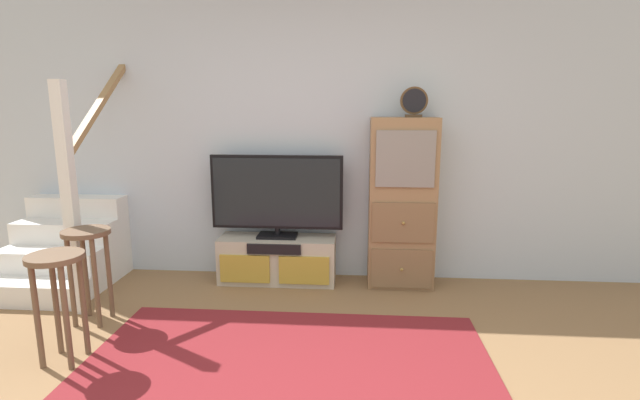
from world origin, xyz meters
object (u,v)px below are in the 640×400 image
(side_cabinet, at_px, (402,204))
(desk_clock, at_px, (414,102))
(television, at_px, (277,194))
(bar_stool_far, at_px, (88,254))
(media_console, at_px, (278,259))
(bar_stool_near, at_px, (58,283))

(side_cabinet, distance_m, desk_clock, 0.89)
(television, bearing_deg, bar_stool_far, -142.48)
(media_console, relative_size, bar_stool_near, 1.50)
(side_cabinet, xyz_separation_m, bar_stool_near, (-2.26, -1.51, -0.22))
(desk_clock, xyz_separation_m, bar_stool_far, (-2.45, -0.94, -1.11))
(television, xyz_separation_m, bar_stool_near, (-1.13, -1.52, -0.29))
(television, bearing_deg, media_console, -90.00)
(bar_stool_near, bearing_deg, side_cabinet, 33.75)
(television, height_order, bar_stool_near, television)
(desk_clock, relative_size, bar_stool_far, 0.36)
(desk_clock, height_order, bar_stool_near, desk_clock)
(media_console, xyz_separation_m, desk_clock, (1.20, -0.00, 1.43))
(desk_clock, bearing_deg, television, 178.63)
(side_cabinet, height_order, desk_clock, desk_clock)
(side_cabinet, height_order, bar_stool_near, side_cabinet)
(desk_clock, bearing_deg, bar_stool_far, -159.11)
(side_cabinet, bearing_deg, desk_clock, -11.98)
(bar_stool_far, bearing_deg, media_console, 36.82)
(television, height_order, side_cabinet, side_cabinet)
(television, distance_m, bar_stool_far, 1.61)
(media_console, relative_size, side_cabinet, 0.71)
(media_console, distance_m, bar_stool_far, 1.60)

